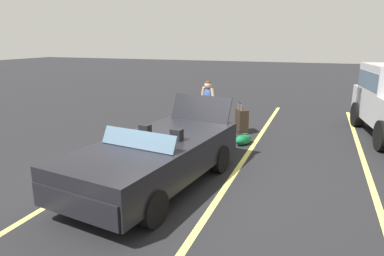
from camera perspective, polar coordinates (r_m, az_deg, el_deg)
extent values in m
plane|color=black|center=(6.86, -6.08, -9.62)|extent=(80.00, 80.00, 0.00)
cube|color=#EAE066|center=(7.54, -15.62, -7.78)|extent=(18.00, 0.12, 0.01)
cube|color=#EAE066|center=(6.42, 4.68, -11.35)|extent=(18.00, 0.12, 0.01)
cube|color=#EAE066|center=(6.33, 29.60, -13.74)|extent=(18.00, 0.12, 0.01)
cube|color=black|center=(6.63, -6.22, -4.72)|extent=(4.30, 2.29, 0.64)
cube|color=black|center=(5.64, -14.58, -9.95)|extent=(1.52, 1.83, 0.38)
cube|color=slate|center=(6.09, -9.07, -1.93)|extent=(0.39, 1.56, 0.31)
cube|color=black|center=(6.47, -2.60, -1.14)|extent=(0.19, 0.24, 0.22)
cube|color=black|center=(6.87, -7.90, -0.33)|extent=(0.19, 0.24, 0.22)
cube|color=black|center=(8.09, 1.49, 3.32)|extent=(0.49, 1.52, 0.60)
cylinder|color=black|center=(5.37, -6.67, -13.30)|extent=(0.62, 0.30, 0.60)
cylinder|color=black|center=(6.36, -18.90, -9.42)|extent=(0.62, 0.30, 0.60)
cylinder|color=black|center=(7.41, 4.66, -5.18)|extent=(0.62, 0.30, 0.60)
cylinder|color=black|center=(8.16, -5.81, -3.34)|extent=(0.62, 0.30, 0.60)
cube|color=#2D2319|center=(10.56, 8.36, 1.14)|extent=(0.56, 0.49, 0.74)
cube|color=black|center=(10.62, 9.11, 0.88)|extent=(0.34, 0.22, 0.41)
cylinder|color=gray|center=(10.55, 7.82, 3.78)|extent=(0.03, 0.03, 0.20)
cylinder|color=gray|center=(10.31, 8.29, 3.50)|extent=(0.03, 0.03, 0.20)
cylinder|color=black|center=(10.41, 8.07, 4.19)|extent=(0.24, 0.16, 0.03)
sphere|color=black|center=(10.76, 7.47, -0.49)|extent=(0.04, 0.04, 0.04)
sphere|color=black|center=(10.46, 8.05, -0.96)|extent=(0.04, 0.04, 0.04)
cube|color=#1E479E|center=(9.34, 4.25, -0.91)|extent=(0.44, 0.46, 0.62)
cube|color=navy|center=(9.29, 3.56, -1.28)|extent=(0.23, 0.25, 0.34)
sphere|color=black|center=(9.35, 5.14, -2.75)|extent=(0.04, 0.04, 0.04)
sphere|color=black|center=(9.58, 4.23, -2.31)|extent=(0.04, 0.04, 0.04)
cube|color=black|center=(9.53, 0.33, -0.92)|extent=(0.37, 0.39, 0.50)
cube|color=black|center=(9.49, -0.24, -1.23)|extent=(0.19, 0.23, 0.28)
sphere|color=black|center=(9.54, 1.09, -2.35)|extent=(0.04, 0.04, 0.04)
sphere|color=black|center=(9.73, 0.35, -2.00)|extent=(0.04, 0.04, 0.04)
ellipsoid|color=#19723F|center=(9.44, 8.67, -1.88)|extent=(0.71, 0.52, 0.30)
torus|color=black|center=(9.39, 8.72, -0.83)|extent=(0.48, 0.48, 0.02)
cylinder|color=#1E2338|center=(10.17, 3.05, 0.99)|extent=(0.20, 0.20, 0.82)
cylinder|color=#1E2338|center=(10.29, 2.20, 1.17)|extent=(0.20, 0.20, 0.82)
ellipsoid|color=#334C8C|center=(10.09, 2.67, 5.00)|extent=(0.32, 0.38, 0.60)
sphere|color=tan|center=(10.03, 2.70, 7.22)|extent=(0.21, 0.21, 0.21)
sphere|color=#472D19|center=(10.02, 2.70, 7.49)|extent=(0.18, 0.18, 0.18)
cylinder|color=tan|center=(9.95, 3.58, 5.24)|extent=(0.15, 0.21, 0.53)
cylinder|color=tan|center=(10.21, 1.79, 5.50)|extent=(0.15, 0.21, 0.53)
cylinder|color=black|center=(12.54, 26.11, 2.07)|extent=(0.83, 0.39, 0.80)
cylinder|color=black|center=(10.04, 29.53, -1.18)|extent=(0.83, 0.39, 0.80)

